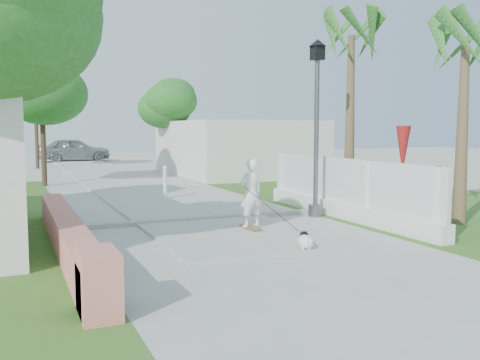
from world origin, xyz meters
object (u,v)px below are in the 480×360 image
bollard (165,182)px  skateboarder (261,202)px  patio_umbrella (403,151)px  street_lamp (317,121)px  parked_car (74,150)px  dog (305,241)px

bollard → skateboarder: 6.28m
bollard → patio_umbrella: patio_umbrella is taller
street_lamp → patio_umbrella: size_ratio=1.93×
parked_car → patio_umbrella: bearing=-169.2°
patio_umbrella → parked_car: (-4.94, 27.49, -0.87)m
street_lamp → parked_car: 26.71m
skateboarder → dog: size_ratio=4.76×
street_lamp → dog: bearing=-123.9°
street_lamp → parked_car: (-3.04, 26.49, -1.61)m
bollard → skateboarder: size_ratio=0.45×
skateboarder → street_lamp: bearing=-151.8°
bollard → dog: 7.84m
street_lamp → skateboarder: 3.42m
street_lamp → dog: 4.58m
bollard → parked_car: 21.99m
parked_car → street_lamp: bearing=-172.9°
street_lamp → bollard: 5.56m
dog → street_lamp: bearing=78.4°
bollard → dog: bearing=-86.6°
bollard → patio_umbrella: size_ratio=0.47×
street_lamp → skateboarder: size_ratio=1.84×
dog → parked_car: bearing=113.9°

